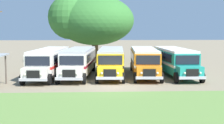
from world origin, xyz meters
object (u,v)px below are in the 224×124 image
Objects in this scene: parked_bus_slot_3 at (144,60)px; parked_bus_slot_4 at (175,60)px; broad_shade_tree at (93,20)px; parked_bus_slot_1 at (79,61)px; parked_bus_slot_0 at (49,61)px; parked_bus_slot_2 at (111,60)px.

parked_bus_slot_3 is 3.24m from parked_bus_slot_4.
parked_bus_slot_1 is at bearing -96.21° from broad_shade_tree.
parked_bus_slot_1 and parked_bus_slot_4 have the same top height.
parked_bus_slot_3 is (9.95, 0.44, 0.00)m from parked_bus_slot_0.
parked_bus_slot_0 and parked_bus_slot_3 have the same top height.
broad_shade_tree is at bearing 165.38° from parked_bus_slot_0.
broad_shade_tree reaches higher than parked_bus_slot_3.
parked_bus_slot_3 is at bearing 97.19° from parked_bus_slot_0.
broad_shade_tree is at bearing -145.17° from parked_bus_slot_4.
parked_bus_slot_2 is 13.03m from broad_shade_tree.
parked_bus_slot_4 is at bearing 95.91° from parked_bus_slot_0.
parked_bus_slot_0 is 9.96m from parked_bus_slot_3.
parked_bus_slot_2 is (3.41, 0.19, 0.00)m from parked_bus_slot_1.
parked_bus_slot_3 is at bearing 93.41° from parked_bus_slot_2.
parked_bus_slot_0 and parked_bus_slot_4 have the same top height.
parked_bus_slot_2 is at bearing 98.92° from parked_bus_slot_0.
parked_bus_slot_0 is 1.00× the size of parked_bus_slot_1.
parked_bus_slot_3 is at bearing -93.68° from parked_bus_slot_4.
parked_bus_slot_0 is 1.01× the size of parked_bus_slot_4.
parked_bus_slot_4 is (10.15, 0.00, 0.00)m from parked_bus_slot_1.
parked_bus_slot_0 is at bearing -81.65° from parked_bus_slot_2.
parked_bus_slot_1 is 3.42m from parked_bus_slot_2.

